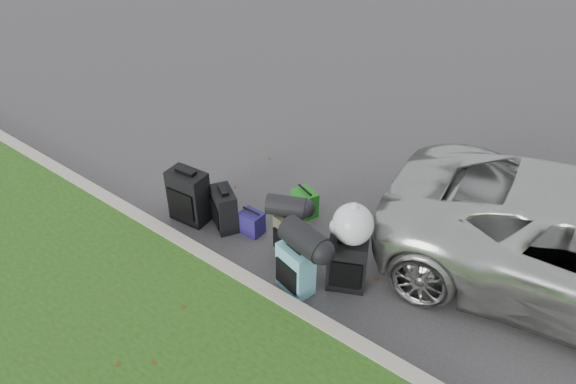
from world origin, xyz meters
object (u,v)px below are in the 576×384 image
Objects in this scene: suitcase_large_black_left at (189,196)px; tote_navy at (252,223)px; suitcase_olive at (291,237)px; suitcase_large_black_right at (347,264)px; suitcase_small_black at (224,209)px; suitcase_teal at (296,269)px; tote_green at (305,203)px.

suitcase_large_black_left reaches higher than tote_navy.
tote_navy is at bearing -168.89° from suitcase_olive.
suitcase_large_black_right is 2.14× the size of tote_navy.
suitcase_large_black_left is 0.92m from tote_navy.
suitcase_teal reaches higher than suitcase_small_black.
suitcase_large_black_right is at bearing 32.35° from suitcase_small_black.
suitcase_olive is at bearing 146.61° from suitcase_teal.
suitcase_small_black reaches higher than suitcase_olive.
tote_green is at bearing 36.15° from suitcase_large_black_left.
suitcase_small_black is 0.91× the size of suitcase_teal.
tote_navy is at bearing 12.94° from suitcase_large_black_left.
suitcase_large_black_right is 1.46m from tote_green.
suitcase_small_black is 1.10m from tote_green.
suitcase_olive is at bearing 4.20° from suitcase_large_black_left.
suitcase_teal reaches higher than tote_navy.
suitcase_large_black_left reaches higher than suitcase_small_black.
suitcase_large_black_left is 2.37m from suitcase_large_black_right.
suitcase_small_black is at bearing 154.83° from suitcase_large_black_right.
suitcase_teal is at bearing -164.40° from suitcase_large_black_right.
suitcase_large_black_left is at bearing -162.41° from tote_navy.
suitcase_large_black_right is (1.88, 0.05, 0.05)m from suitcase_small_black.
suitcase_teal is at bearing -24.30° from tote_navy.
suitcase_large_black_right is at bearing 10.08° from suitcase_olive.
suitcase_olive is (1.03, 0.09, -0.01)m from suitcase_small_black.
suitcase_large_black_right reaches higher than suitcase_small_black.
suitcase_olive is at bearing 36.03° from suitcase_small_black.
suitcase_large_black_left is 1.56m from tote_green.
suitcase_large_black_left reaches higher than suitcase_teal.
suitcase_large_black_right reaches higher than tote_green.
suitcase_large_black_right is (0.44, 0.40, 0.03)m from suitcase_teal.
tote_green is 0.81m from tote_navy.
suitcase_small_black is 1.04m from suitcase_olive.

